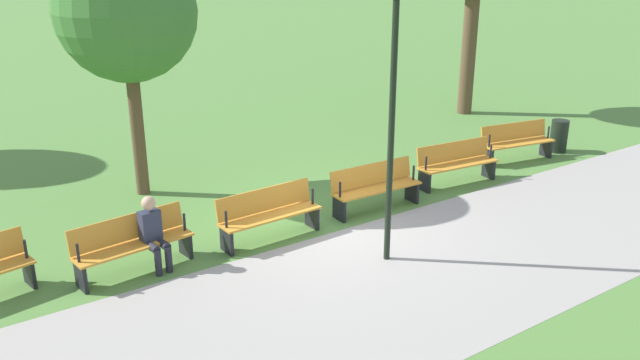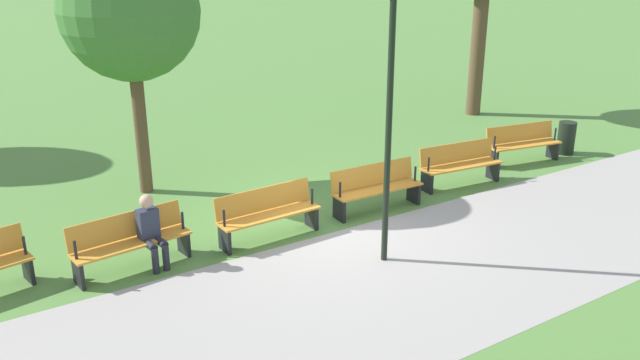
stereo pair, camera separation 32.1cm
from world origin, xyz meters
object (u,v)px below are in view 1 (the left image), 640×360
Objects in this scene: bench_1 at (456,162)px; bench_4 at (132,243)px; tree_1 at (126,12)px; lamp_post at (394,74)px; person_seated at (153,231)px; bench_3 at (269,213)px; bench_0 at (516,141)px; trash_bin at (559,136)px; bench_2 at (375,186)px.

bench_1 and bench_4 have the same top height.
tree_1 is 1.13× the size of lamp_post.
bench_4 is 0.37m from person_seated.
bench_0 is at bearing -178.00° from bench_3.
person_seated is 10.60m from trash_bin.
bench_1 is 7.35m from tree_1.
bench_3 is at bearing 8.08° from bench_1.
tree_1 reaches higher than trash_bin.
person_seated reaches higher than bench_3.
bench_1 is 4.80m from lamp_post.
trash_bin is at bearing 175.63° from person_seated.
bench_3 is 0.38× the size of tree_1.
bench_3 is 4.78m from tree_1.
bench_2 is at bearing 171.92° from bench_4.
tree_1 reaches higher than person_seated.
bench_3 is at bearing 2.47° from trash_bin.
bench_2 is 2.37× the size of trash_bin.
lamp_post is at bearing 121.63° from bench_3.
person_seated reaches higher than bench_1.
lamp_post reaches higher than bench_3.
bench_1 is at bearing 150.73° from tree_1.
bench_3 and bench_4 have the same top height.
bench_3 is 0.99× the size of bench_4.
bench_4 is at bearing 1.06° from trash_bin.
trash_bin is (-8.53, -0.37, -0.08)m from bench_3.
person_seated is (6.80, 0.11, 0.16)m from bench_1.
bench_4 is 0.43× the size of lamp_post.
tree_1 is (8.13, -2.91, 3.19)m from bench_0.
lamp_post is at bearing 58.37° from bench_2.
tree_1 is at bearing -75.08° from bench_3.
bench_1 is at bearing 173.94° from bench_4.
bench_1 reaches higher than trash_bin.
lamp_post is (-3.24, 1.84, 2.41)m from person_seated.
bench_2 is 1.00× the size of bench_3.
tree_1 is 10.56m from trash_bin.
bench_2 is 0.43× the size of lamp_post.
bench_4 is at bearing -25.76° from person_seated.
bench_0 is at bearing -158.87° from lamp_post.
lamp_post reaches higher than bench_2.
trash_bin is (-10.90, -0.20, -0.08)m from bench_4.
bench_2 is at bearing 173.23° from person_seated.
lamp_post is (1.19, 1.78, 2.57)m from bench_2.
bench_3 is at bearing -56.35° from lamp_post.
lamp_post is at bearing 31.24° from bench_0.
bench_3 is 2.06m from person_seated.
lamp_post is (-3.55, 1.95, 2.57)m from bench_4.
tree_1 reaches higher than bench_2.
bench_2 is 4.74m from bench_4.
tree_1 is at bearing -23.21° from bench_1.
bench_1 is at bearing 174.88° from person_seated.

